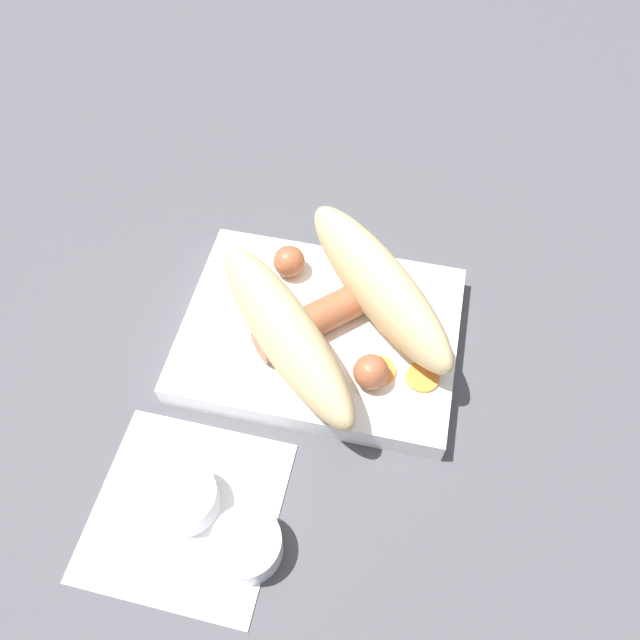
{
  "coord_description": "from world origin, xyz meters",
  "views": [
    {
      "loc": [
        0.06,
        -0.28,
        0.47
      ],
      "look_at": [
        0.0,
        0.0,
        0.03
      ],
      "focal_mm": 35.0,
      "sensor_mm": 36.0,
      "label": 1
    }
  ],
  "objects_px": {
    "sausage": "(328,313)",
    "bread_roll": "(333,307)",
    "condiment_cup_near": "(185,499)",
    "food_tray": "(320,334)",
    "condiment_cup_far": "(247,546)"
  },
  "relations": [
    {
      "from": "food_tray",
      "to": "bread_roll",
      "type": "relative_size",
      "value": 1.0
    },
    {
      "from": "sausage",
      "to": "condiment_cup_near",
      "type": "xyz_separation_m",
      "value": [
        -0.07,
        -0.17,
        -0.03
      ]
    },
    {
      "from": "bread_roll",
      "to": "condiment_cup_far",
      "type": "height_order",
      "value": "bread_roll"
    },
    {
      "from": "bread_roll",
      "to": "sausage",
      "type": "height_order",
      "value": "bread_roll"
    },
    {
      "from": "food_tray",
      "to": "condiment_cup_near",
      "type": "bearing_deg",
      "value": -112.19
    },
    {
      "from": "food_tray",
      "to": "sausage",
      "type": "relative_size",
      "value": 1.89
    },
    {
      "from": "bread_roll",
      "to": "condiment_cup_far",
      "type": "relative_size",
      "value": 4.64
    },
    {
      "from": "condiment_cup_near",
      "to": "condiment_cup_far",
      "type": "relative_size",
      "value": 1.0
    },
    {
      "from": "bread_roll",
      "to": "condiment_cup_near",
      "type": "relative_size",
      "value": 4.64
    },
    {
      "from": "sausage",
      "to": "condiment_cup_far",
      "type": "bearing_deg",
      "value": -95.33
    },
    {
      "from": "sausage",
      "to": "bread_roll",
      "type": "bearing_deg",
      "value": -43.25
    },
    {
      "from": "food_tray",
      "to": "condiment_cup_far",
      "type": "height_order",
      "value": "condiment_cup_far"
    },
    {
      "from": "food_tray",
      "to": "condiment_cup_far",
      "type": "xyz_separation_m",
      "value": [
        -0.01,
        -0.19,
        -0.0
      ]
    },
    {
      "from": "condiment_cup_near",
      "to": "bread_roll",
      "type": "bearing_deg",
      "value": 64.69
    },
    {
      "from": "bread_roll",
      "to": "sausage",
      "type": "relative_size",
      "value": 1.89
    }
  ]
}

